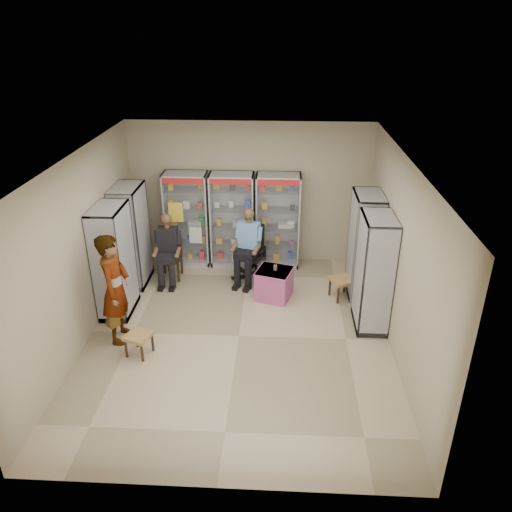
# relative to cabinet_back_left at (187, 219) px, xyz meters

# --- Properties ---
(floor) EXTENTS (6.00, 6.00, 0.00)m
(floor) POSITION_rel_cabinet_back_left_xyz_m (1.30, -2.73, -1.00)
(floor) COLOR tan
(floor) RESTS_ON ground
(room_shell) EXTENTS (5.02, 6.02, 3.01)m
(room_shell) POSITION_rel_cabinet_back_left_xyz_m (1.30, -2.73, 0.97)
(room_shell) COLOR tan
(room_shell) RESTS_ON ground
(cabinet_back_left) EXTENTS (0.90, 0.50, 2.00)m
(cabinet_back_left) POSITION_rel_cabinet_back_left_xyz_m (0.00, 0.00, 0.00)
(cabinet_back_left) COLOR silver
(cabinet_back_left) RESTS_ON floor
(cabinet_back_mid) EXTENTS (0.90, 0.50, 2.00)m
(cabinet_back_mid) POSITION_rel_cabinet_back_left_xyz_m (0.95, 0.00, 0.00)
(cabinet_back_mid) COLOR #A5A8AC
(cabinet_back_mid) RESTS_ON floor
(cabinet_back_right) EXTENTS (0.90, 0.50, 2.00)m
(cabinet_back_right) POSITION_rel_cabinet_back_left_xyz_m (1.90, 0.00, 0.00)
(cabinet_back_right) COLOR #B1B3B9
(cabinet_back_right) RESTS_ON floor
(cabinet_right_far) EXTENTS (0.90, 0.50, 2.00)m
(cabinet_right_far) POSITION_rel_cabinet_back_left_xyz_m (3.53, -1.13, 0.00)
(cabinet_right_far) COLOR #B8BAC0
(cabinet_right_far) RESTS_ON floor
(cabinet_right_near) EXTENTS (0.90, 0.50, 2.00)m
(cabinet_right_near) POSITION_rel_cabinet_back_left_xyz_m (3.53, -2.23, 0.00)
(cabinet_right_near) COLOR #A5A7AC
(cabinet_right_near) RESTS_ON floor
(cabinet_left_far) EXTENTS (0.90, 0.50, 2.00)m
(cabinet_left_far) POSITION_rel_cabinet_back_left_xyz_m (-0.93, -0.93, 0.00)
(cabinet_left_far) COLOR silver
(cabinet_left_far) RESTS_ON floor
(cabinet_left_near) EXTENTS (0.90, 0.50, 2.00)m
(cabinet_left_near) POSITION_rel_cabinet_back_left_xyz_m (-0.93, -2.03, 0.00)
(cabinet_left_near) COLOR #A1A3A8
(cabinet_left_near) RESTS_ON floor
(wooden_chair) EXTENTS (0.42, 0.42, 0.94)m
(wooden_chair) POSITION_rel_cabinet_back_left_xyz_m (-0.25, -0.73, -0.53)
(wooden_chair) COLOR black
(wooden_chair) RESTS_ON floor
(seated_customer) EXTENTS (0.44, 0.60, 1.34)m
(seated_customer) POSITION_rel_cabinet_back_left_xyz_m (-0.25, -0.78, -0.33)
(seated_customer) COLOR black
(seated_customer) RESTS_ON floor
(office_chair) EXTENTS (0.77, 0.77, 1.13)m
(office_chair) POSITION_rel_cabinet_back_left_xyz_m (1.35, -0.65, -0.43)
(office_chair) COLOR black
(office_chair) RESTS_ON floor
(seated_shopkeeper) EXTENTS (0.64, 0.77, 1.44)m
(seated_shopkeeper) POSITION_rel_cabinet_back_left_xyz_m (1.35, -0.70, -0.28)
(seated_shopkeeper) COLOR #688FCD
(seated_shopkeeper) RESTS_ON floor
(pink_trunk) EXTENTS (0.74, 0.73, 0.58)m
(pink_trunk) POSITION_rel_cabinet_back_left_xyz_m (1.86, -1.42, -0.71)
(pink_trunk) COLOR #AA4481
(pink_trunk) RESTS_ON floor
(tea_glass) EXTENTS (0.07, 0.07, 0.10)m
(tea_glass) POSITION_rel_cabinet_back_left_xyz_m (1.88, -1.40, -0.37)
(tea_glass) COLOR #532307
(tea_glass) RESTS_ON pink_trunk
(woven_stool_a) EXTENTS (0.53, 0.53, 0.40)m
(woven_stool_a) POSITION_rel_cabinet_back_left_xyz_m (3.14, -1.36, -0.80)
(woven_stool_a) COLOR olive
(woven_stool_a) RESTS_ON floor
(woven_stool_b) EXTENTS (0.47, 0.47, 0.37)m
(woven_stool_b) POSITION_rel_cabinet_back_left_xyz_m (-0.23, -3.30, -0.81)
(woven_stool_b) COLOR olive
(woven_stool_b) RESTS_ON floor
(standing_man) EXTENTS (0.46, 0.69, 1.87)m
(standing_man) POSITION_rel_cabinet_back_left_xyz_m (-0.65, -2.88, -0.06)
(standing_man) COLOR gray
(standing_man) RESTS_ON floor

